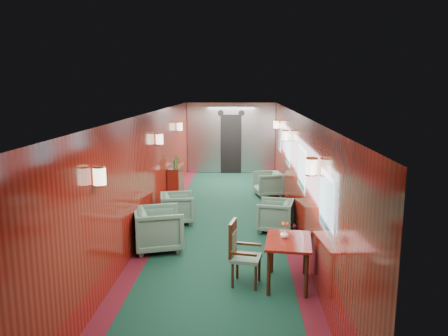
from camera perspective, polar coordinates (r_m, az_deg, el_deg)
name	(u,v)px	position (r m, az deg, el deg)	size (l,w,h in m)	color
room	(223,150)	(8.96, -0.17, 2.34)	(12.00, 12.10, 2.40)	black
bulkhead	(231,138)	(14.88, 0.93, 3.89)	(2.98, 0.17, 2.39)	#A8ABAF
windows_right	(294,158)	(9.28, 9.11, 1.34)	(0.02, 8.60, 0.80)	silver
wall_sconces	(224,139)	(9.50, -0.01, 3.75)	(2.97, 7.97, 0.25)	#FFEFC6
dining_table	(288,247)	(6.61, 8.41, -10.19)	(0.76, 1.00, 0.70)	maroon
side_chair	(240,250)	(6.60, 2.13, -10.69)	(0.50, 0.52, 0.97)	#1D4538
credenza	(176,182)	(11.52, -6.30, -1.85)	(0.31, 0.98, 1.16)	maroon
flower_vase	(284,234)	(6.62, 7.91, -8.52)	(0.13, 0.13, 0.13)	white
armchair_left_near	(159,229)	(8.05, -8.54, -7.87)	(0.83, 0.85, 0.77)	#1D4538
armchair_left_far	(177,208)	(9.57, -6.10, -5.21)	(0.69, 0.71, 0.65)	#1D4538
armchair_right_near	(275,215)	(9.04, 6.68, -6.18)	(0.69, 0.71, 0.64)	#1D4538
armchair_right_far	(268,184)	(11.90, 5.75, -2.07)	(0.69, 0.71, 0.65)	#1D4538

